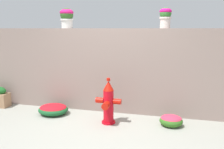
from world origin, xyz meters
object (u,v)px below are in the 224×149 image
object	(u,v)px
potted_plant_1	(67,16)
potted_plant_2	(165,16)
flower_bush_left	(53,109)
flower_bush_right	(171,120)
fire_hydrant	(108,103)

from	to	relation	value
potted_plant_1	potted_plant_2	distance (m)	2.01
potted_plant_1	potted_plant_2	world-z (taller)	potted_plant_1
flower_bush_left	flower_bush_right	world-z (taller)	flower_bush_right
potted_plant_2	flower_bush_left	distance (m)	2.84
potted_plant_1	flower_bush_left	bearing A→B (deg)	-100.78
potted_plant_2	flower_bush_left	world-z (taller)	potted_plant_2
potted_plant_2	flower_bush_left	size ratio (longest dim) A/B	0.63
fire_hydrant	flower_bush_left	distance (m)	1.24
potted_plant_2	flower_bush_right	size ratio (longest dim) A/B	0.94
flower_bush_left	fire_hydrant	bearing A→B (deg)	-9.04
flower_bush_left	potted_plant_2	bearing A→B (deg)	13.75
potted_plant_1	flower_bush_left	size ratio (longest dim) A/B	0.68
potted_plant_1	flower_bush_left	xyz separation A→B (m)	(-0.11, -0.57, -1.84)
potted_plant_2	flower_bush_right	world-z (taller)	potted_plant_2
potted_plant_1	flower_bush_right	bearing A→B (deg)	-15.54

